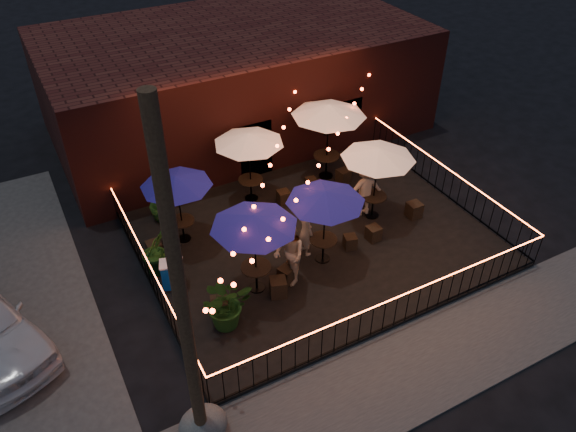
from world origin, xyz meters
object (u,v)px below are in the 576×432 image
object	(u,v)px
cafe_table_5	(329,111)
cafe_table_0	(254,222)
utility_pole	(182,309)
cafe_table_3	(249,139)
cafe_table_1	(176,182)
cafe_table_2	(326,197)
cafe_table_4	(378,154)
cooler	(173,274)
boulder	(203,425)

from	to	relation	value
cafe_table_5	cafe_table_0	bearing A→B (deg)	-139.46
utility_pole	cafe_table_3	xyz separation A→B (m)	(4.60, 7.40, -1.60)
cafe_table_1	utility_pole	bearing A→B (deg)	-106.40
cafe_table_2	cafe_table_4	bearing A→B (deg)	23.27
cooler	cafe_table_5	bearing A→B (deg)	41.07
utility_pole	cafe_table_5	bearing A→B (deg)	44.57
cooler	cafe_table_0	bearing A→B (deg)	-12.60
utility_pole	cafe_table_5	size ratio (longest dim) A/B	2.77
cafe_table_5	boulder	bearing A→B (deg)	-135.59
cafe_table_2	cafe_table_3	xyz separation A→B (m)	(-0.53, 3.74, 0.06)
cafe_table_0	boulder	xyz separation A→B (m)	(-2.86, -3.38, -2.05)
boulder	cafe_table_3	bearing A→B (deg)	58.09
cafe_table_0	cafe_table_5	xyz separation A→B (m)	(4.59, 3.92, 0.24)
cafe_table_5	boulder	xyz separation A→B (m)	(-7.45, -7.30, -2.29)
cooler	boulder	world-z (taller)	cooler
cooler	cafe_table_4	bearing A→B (deg)	18.85
cafe_table_4	cooler	distance (m)	6.89
cafe_table_0	boulder	distance (m)	4.88
cafe_table_4	cooler	world-z (taller)	cafe_table_4
utility_pole	cafe_table_2	size ratio (longest dim) A/B	2.80
utility_pole	cafe_table_0	world-z (taller)	utility_pole
utility_pole	cooler	xyz separation A→B (m)	(0.97, 4.65, -3.43)
utility_pole	cafe_table_2	distance (m)	6.52
cooler	utility_pole	bearing A→B (deg)	-83.56
cafe_table_1	boulder	size ratio (longest dim) A/B	2.83
cafe_table_0	boulder	size ratio (longest dim) A/B	2.75
utility_pole	cooler	distance (m)	5.86
boulder	cafe_table_0	bearing A→B (deg)	49.70
cafe_table_5	boulder	size ratio (longest dim) A/B	2.97
cafe_table_2	cafe_table_3	bearing A→B (deg)	98.06
cafe_table_2	cooler	bearing A→B (deg)	166.61
utility_pole	boulder	distance (m)	3.62
cafe_table_3	cafe_table_1	bearing A→B (deg)	-160.36
cooler	cafe_table_3	bearing A→B (deg)	55.34
cafe_table_5	cooler	distance (m)	7.40
cafe_table_4	cafe_table_5	size ratio (longest dim) A/B	0.86
utility_pole	cafe_table_5	world-z (taller)	utility_pole
utility_pole	cafe_table_4	xyz separation A→B (m)	(7.60, 4.72, -1.57)
cafe_table_3	cafe_table_5	bearing A→B (deg)	0.10
boulder	cooler	bearing A→B (deg)	78.71
cafe_table_2	boulder	xyz separation A→B (m)	(-5.07, -3.55, -1.96)
cafe_table_1	cafe_table_3	world-z (taller)	cafe_table_3
utility_pole	cafe_table_2	world-z (taller)	utility_pole
cafe_table_2	cooler	size ratio (longest dim) A/B	3.46
cafe_table_1	cafe_table_5	size ratio (longest dim) A/B	0.95
utility_pole	cafe_table_4	world-z (taller)	utility_pole
cafe_table_4	cafe_table_5	world-z (taller)	cafe_table_5
cafe_table_5	cooler	xyz separation A→B (m)	(-6.54, -2.75, -2.10)
cafe_table_5	cafe_table_1	bearing A→B (deg)	-170.18
cafe_table_3	cafe_table_2	bearing A→B (deg)	-81.94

